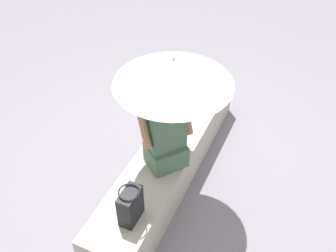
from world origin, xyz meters
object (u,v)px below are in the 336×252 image
(person_seated, at_px, (166,132))
(handbag_black, at_px, (130,205))
(tote_bag_canvas, at_px, (187,92))
(parasol, at_px, (173,72))
(magazine, at_px, (176,128))

(person_seated, height_order, handbag_black, person_seated)
(person_seated, relative_size, tote_bag_canvas, 2.37)
(parasol, height_order, handbag_black, parasol)
(person_seated, xyz_separation_m, handbag_black, (0.68, -0.00, -0.22))
(magazine, bearing_deg, handbag_black, -7.10)
(person_seated, height_order, magazine, person_seated)
(handbag_black, height_order, magazine, handbag_black)
(person_seated, xyz_separation_m, parasol, (-0.04, 0.05, 0.61))
(parasol, distance_m, tote_bag_canvas, 1.19)
(person_seated, relative_size, handbag_black, 2.69)
(parasol, distance_m, handbag_black, 1.10)
(person_seated, xyz_separation_m, magazine, (-0.48, -0.10, -0.38))
(handbag_black, bearing_deg, magazine, -175.08)
(handbag_black, distance_m, magazine, 1.17)
(parasol, xyz_separation_m, magazine, (-0.44, -0.15, -0.99))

